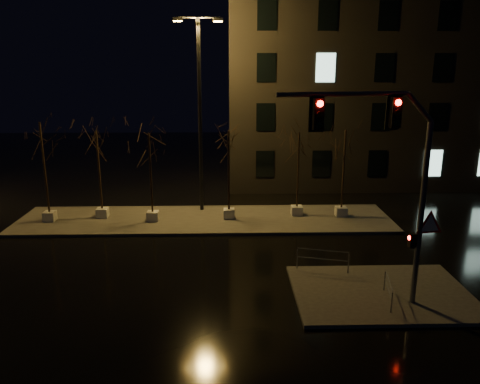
{
  "coord_description": "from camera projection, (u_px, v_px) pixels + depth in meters",
  "views": [
    {
      "loc": [
        1.4,
        -20.43,
        8.85
      ],
      "look_at": [
        1.97,
        2.13,
        2.8
      ],
      "focal_mm": 35.0,
      "sensor_mm": 36.0,
      "label": 1
    }
  ],
  "objects": [
    {
      "name": "tree_4",
      "position": [
        299.0,
        151.0,
        27.43
      ],
      "size": [
        1.8,
        1.8,
        5.14
      ],
      "color": "silver",
      "rests_on": "median"
    },
    {
      "name": "tree_3",
      "position": [
        229.0,
        151.0,
        26.78
      ],
      "size": [
        1.8,
        1.8,
        5.34
      ],
      "color": "silver",
      "rests_on": "median"
    },
    {
      "name": "guard_rail_a",
      "position": [
        323.0,
        257.0,
        20.46
      ],
      "size": [
        2.2,
        0.62,
        0.98
      ],
      "rotation": [
        0.0,
        0.0,
        -0.26
      ],
      "color": "#5B5E63",
      "rests_on": "sidewalk_corner"
    },
    {
      "name": "tree_0",
      "position": [
        42.0,
        145.0,
        26.18
      ],
      "size": [
        1.8,
        1.8,
        5.91
      ],
      "color": "silver",
      "rests_on": "median"
    },
    {
      "name": "tree_2",
      "position": [
        150.0,
        153.0,
        26.33
      ],
      "size": [
        1.8,
        1.8,
        5.26
      ],
      "color": "silver",
      "rests_on": "median"
    },
    {
      "name": "guard_rail_b",
      "position": [
        388.0,
        287.0,
        17.83
      ],
      "size": [
        0.37,
        1.82,
        0.87
      ],
      "rotation": [
        0.0,
        0.0,
        1.39
      ],
      "color": "#5B5E63",
      "rests_on": "sidewalk_corner"
    },
    {
      "name": "median",
      "position": [
        205.0,
        220.0,
        27.76
      ],
      "size": [
        22.0,
        5.0,
        0.15
      ],
      "primitive_type": "cube",
      "color": "#43413C",
      "rests_on": "ground"
    },
    {
      "name": "traffic_signal_mast",
      "position": [
        393.0,
        171.0,
        16.29
      ],
      "size": [
        6.42,
        1.17,
        7.92
      ],
      "rotation": [
        0.0,
        0.0,
        0.17
      ],
      "color": "#5B5E63",
      "rests_on": "sidewalk_corner"
    },
    {
      "name": "tree_1",
      "position": [
        98.0,
        151.0,
        26.97
      ],
      "size": [
        1.8,
        1.8,
        5.31
      ],
      "color": "silver",
      "rests_on": "median"
    },
    {
      "name": "building",
      "position": [
        384.0,
        84.0,
        37.77
      ],
      "size": [
        25.0,
        12.0,
        15.0
      ],
      "primitive_type": "cube",
      "color": "black",
      "rests_on": "ground"
    },
    {
      "name": "tree_5",
      "position": [
        345.0,
        150.0,
        27.17
      ],
      "size": [
        1.8,
        1.8,
        5.33
      ],
      "color": "silver",
      "rests_on": "median"
    },
    {
      "name": "sidewalk_corner",
      "position": [
        381.0,
        293.0,
        18.77
      ],
      "size": [
        7.0,
        5.0,
        0.15
      ],
      "primitive_type": "cube",
      "color": "#43413C",
      "rests_on": "ground"
    },
    {
      "name": "streetlight_main",
      "position": [
        200.0,
        103.0,
        27.76
      ],
      "size": [
        2.87,
        0.52,
        11.48
      ],
      "rotation": [
        0.0,
        0.0,
        0.07
      ],
      "color": "black",
      "rests_on": "median"
    },
    {
      "name": "ground",
      "position": [
        199.0,
        261.0,
        21.98
      ],
      "size": [
        90.0,
        90.0,
        0.0
      ],
      "primitive_type": "plane",
      "color": "black",
      "rests_on": "ground"
    }
  ]
}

